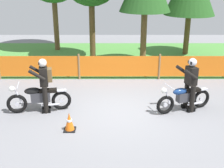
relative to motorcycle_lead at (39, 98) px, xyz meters
The scene contains 8 objects.
ground 2.60m from the motorcycle_lead, ahead, with size 24.00×24.00×0.02m, color gray.
grass_verge 6.73m from the motorcycle_lead, 67.58° to the left, with size 24.00×6.49×0.01m, color #4C8C3D.
barrier_fence 3.92m from the motorcycle_lead, 49.18° to the left, with size 9.81×0.08×1.05m.
motorcycle_lead is the anchor object (origin of this frame).
motorcycle_trailing 4.50m from the motorcycle_lead, ahead, with size 1.82×0.85×0.90m.
rider_lead 0.54m from the motorcycle_lead, 11.53° to the left, with size 0.74×0.62×1.69m.
rider_trailing 4.70m from the motorcycle_lead, ahead, with size 0.69×0.68×1.69m.
traffic_cone 1.64m from the motorcycle_lead, 47.30° to the right, with size 0.32×0.32×0.53m.
Camera 1 is at (-0.29, -8.38, 4.07)m, focal length 46.97 mm.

